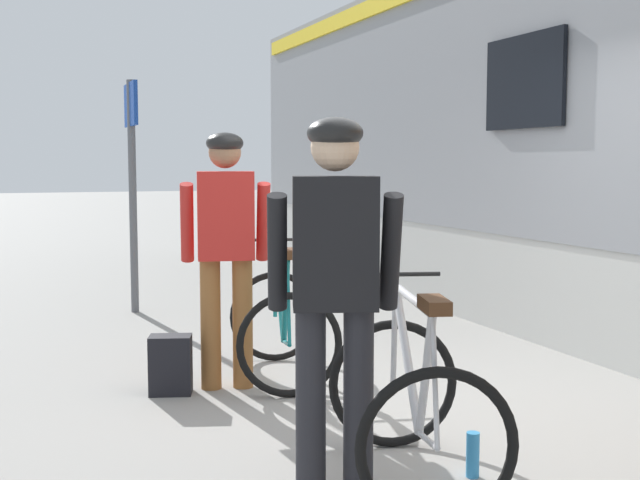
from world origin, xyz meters
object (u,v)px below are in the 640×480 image
(cyclist_near_in_dark, at_px, (335,275))
(backpack_on_platform, at_px, (171,365))
(bicycle_near_silver, at_px, (413,403))
(platform_sign_post, at_px, (132,156))
(cyclist_far_in_red, at_px, (226,237))
(water_bottle_near_the_bikes, at_px, (473,455))
(bicycle_far_teal, at_px, (282,323))

(cyclist_near_in_dark, relative_size, backpack_on_platform, 4.40)
(bicycle_near_silver, height_order, platform_sign_post, platform_sign_post)
(cyclist_far_in_red, height_order, water_bottle_near_the_bikes, cyclist_far_in_red)
(cyclist_near_in_dark, bearing_deg, water_bottle_near_the_bikes, 0.01)
(cyclist_far_in_red, bearing_deg, water_bottle_near_the_bikes, -70.13)
(bicycle_near_silver, bearing_deg, cyclist_near_in_dark, -175.22)
(bicycle_near_silver, xyz_separation_m, platform_sign_post, (-0.58, 5.14, 1.22))
(backpack_on_platform, distance_m, platform_sign_post, 3.49)
(bicycle_near_silver, bearing_deg, backpack_on_platform, 112.29)
(bicycle_far_teal, xyz_separation_m, backpack_on_platform, (-0.83, -0.12, -0.20))
(cyclist_far_in_red, bearing_deg, platform_sign_post, 93.09)
(cyclist_far_in_red, bearing_deg, cyclist_near_in_dark, -90.36)
(bicycle_far_teal, distance_m, water_bottle_near_the_bikes, 2.16)
(cyclist_near_in_dark, bearing_deg, bicycle_near_silver, 4.78)
(bicycle_near_silver, distance_m, bicycle_far_teal, 2.09)
(cyclist_far_in_red, relative_size, water_bottle_near_the_bikes, 7.76)
(cyclist_near_in_dark, height_order, platform_sign_post, platform_sign_post)
(cyclist_near_in_dark, xyz_separation_m, bicycle_far_teal, (0.45, 2.12, -0.65))
(cyclist_near_in_dark, relative_size, water_bottle_near_the_bikes, 7.76)
(cyclist_far_in_red, xyz_separation_m, water_bottle_near_the_bikes, (0.73, -2.02, -0.94))
(bicycle_near_silver, height_order, bicycle_far_teal, same)
(bicycle_far_teal, height_order, platform_sign_post, platform_sign_post)
(water_bottle_near_the_bikes, bearing_deg, bicycle_near_silver, 173.69)
(backpack_on_platform, bearing_deg, bicycle_near_silver, -50.30)
(platform_sign_post, bearing_deg, cyclist_far_in_red, -86.91)
(bicycle_near_silver, relative_size, platform_sign_post, 0.51)
(backpack_on_platform, bearing_deg, bicycle_far_teal, 25.78)
(water_bottle_near_the_bikes, bearing_deg, platform_sign_post, 99.86)
(bicycle_near_silver, xyz_separation_m, backpack_on_platform, (-0.81, 1.97, -0.20))
(bicycle_near_silver, xyz_separation_m, water_bottle_near_the_bikes, (0.32, -0.04, -0.29))
(cyclist_near_in_dark, bearing_deg, platform_sign_post, 91.75)
(bicycle_near_silver, height_order, water_bottle_near_the_bikes, bicycle_near_silver)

